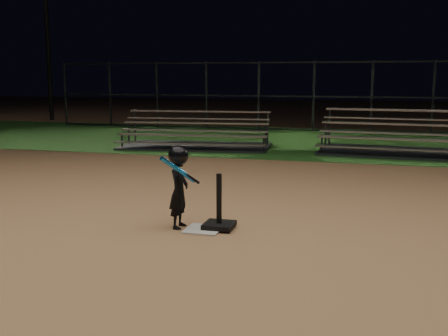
{
  "coord_description": "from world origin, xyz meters",
  "views": [
    {
      "loc": [
        2.02,
        -6.31,
        1.95
      ],
      "look_at": [
        0.0,
        1.0,
        0.65
      ],
      "focal_mm": 42.77,
      "sensor_mm": 36.0,
      "label": 1
    }
  ],
  "objects_px": {
    "bleacher_left": "(195,140)",
    "home_plate": "(203,230)",
    "light_pole_left": "(45,7)",
    "bleacher_right": "(411,146)",
    "child_batter": "(179,184)",
    "batting_tee": "(219,218)"
  },
  "relations": [
    {
      "from": "bleacher_left",
      "to": "child_batter",
      "type": "bearing_deg",
      "value": -78.77
    },
    {
      "from": "light_pole_left",
      "to": "bleacher_left",
      "type": "bearing_deg",
      "value": -38.0
    },
    {
      "from": "batting_tee",
      "to": "bleacher_right",
      "type": "xyz_separation_m",
      "value": [
        2.84,
        7.72,
        0.08
      ]
    },
    {
      "from": "home_plate",
      "to": "child_batter",
      "type": "distance_m",
      "value": 0.66
    },
    {
      "from": "home_plate",
      "to": "child_batter",
      "type": "xyz_separation_m",
      "value": [
        -0.34,
        0.04,
        0.56
      ]
    },
    {
      "from": "bleacher_left",
      "to": "light_pole_left",
      "type": "distance_m",
      "value": 12.77
    },
    {
      "from": "child_batter",
      "to": "light_pole_left",
      "type": "xyz_separation_m",
      "value": [
        -11.66,
        14.9,
        4.37
      ]
    },
    {
      "from": "home_plate",
      "to": "bleacher_right",
      "type": "xyz_separation_m",
      "value": [
        3.02,
        7.83,
        0.22
      ]
    },
    {
      "from": "light_pole_left",
      "to": "child_batter",
      "type": "bearing_deg",
      "value": -51.96
    },
    {
      "from": "light_pole_left",
      "to": "bleacher_right",
      "type": "bearing_deg",
      "value": -25.33
    },
    {
      "from": "home_plate",
      "to": "bleacher_right",
      "type": "bearing_deg",
      "value": 68.94
    },
    {
      "from": "home_plate",
      "to": "bleacher_left",
      "type": "relative_size",
      "value": 0.11
    },
    {
      "from": "child_batter",
      "to": "bleacher_right",
      "type": "relative_size",
      "value": 0.23
    },
    {
      "from": "batting_tee",
      "to": "child_batter",
      "type": "height_order",
      "value": "child_batter"
    },
    {
      "from": "bleacher_left",
      "to": "bleacher_right",
      "type": "relative_size",
      "value": 0.91
    },
    {
      "from": "bleacher_right",
      "to": "light_pole_left",
      "type": "relative_size",
      "value": 0.56
    },
    {
      "from": "bleacher_left",
      "to": "bleacher_right",
      "type": "distance_m",
      "value": 5.68
    },
    {
      "from": "bleacher_left",
      "to": "home_plate",
      "type": "bearing_deg",
      "value": -76.54
    },
    {
      "from": "home_plate",
      "to": "child_batter",
      "type": "relative_size",
      "value": 0.42
    },
    {
      "from": "bleacher_left",
      "to": "light_pole_left",
      "type": "relative_size",
      "value": 0.51
    },
    {
      "from": "batting_tee",
      "to": "light_pole_left",
      "type": "bearing_deg",
      "value": 129.4
    },
    {
      "from": "child_batter",
      "to": "bleacher_right",
      "type": "height_order",
      "value": "bleacher_right"
    }
  ]
}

